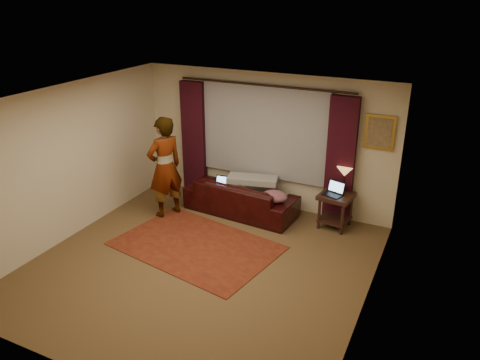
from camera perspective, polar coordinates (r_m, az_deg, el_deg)
name	(u,v)px	position (r m, az deg, el deg)	size (l,w,h in m)	color
floor	(201,265)	(7.45, -4.76, -10.25)	(5.00, 5.00, 0.01)	brown
ceiling	(195,100)	(6.43, -5.51, 9.66)	(5.00, 5.00, 0.02)	silver
wall_back	(265,141)	(8.94, 3.03, 4.77)	(5.00, 0.02, 2.60)	beige
wall_front	(73,277)	(5.12, -19.65, -11.12)	(5.00, 0.02, 2.60)	beige
wall_left	(69,163)	(8.32, -20.14, 2.02)	(0.02, 5.00, 2.60)	beige
wall_right	(372,223)	(6.06, 15.81, -5.07)	(0.02, 5.00, 2.60)	beige
sheer_curtain	(264,132)	(8.82, 2.91, 5.90)	(2.50, 0.05, 1.80)	gray
drape_left	(194,138)	(9.53, -5.62, 5.08)	(0.50, 0.14, 2.30)	black
drape_right	(341,160)	(8.44, 12.16, 2.35)	(0.50, 0.14, 2.30)	black
curtain_rod	(264,85)	(8.57, 2.89, 11.46)	(0.04, 0.04, 3.40)	black
picture_frame	(380,132)	(8.24, 16.67, 5.58)	(0.50, 0.04, 0.60)	#AF8A31
sofa	(241,192)	(8.84, 0.12, -1.44)	(2.13, 0.92, 0.86)	black
throw_blanket	(253,168)	(8.76, 1.54, 1.48)	(0.94, 0.38, 0.11)	gray
clothing_pile	(275,197)	(8.41, 4.24, -2.05)	(0.47, 0.36, 0.20)	#7B4557
laptop_sofa	(222,184)	(8.86, -2.24, -0.54)	(0.33, 0.36, 0.24)	black
area_rug	(196,246)	(7.94, -5.38, -7.96)	(2.61, 1.74, 0.01)	maroon
end_table	(335,210)	(8.53, 11.52, -3.66)	(0.56, 0.56, 0.64)	black
tiffany_lamp	(344,179)	(8.47, 12.57, 0.11)	(0.28, 0.28, 0.46)	#9B924B
laptop_table	(333,189)	(8.29, 11.25, -1.09)	(0.32, 0.35, 0.23)	black
person	(165,167)	(8.67, -9.14, 1.52)	(0.56, 0.56, 1.91)	gray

